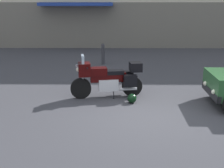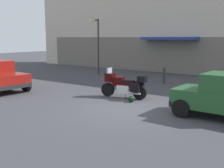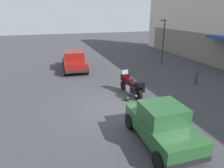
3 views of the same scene
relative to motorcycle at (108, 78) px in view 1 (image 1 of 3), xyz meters
name	(u,v)px [view 1 (image 1 of 3)]	position (x,y,z in m)	size (l,w,h in m)	color
ground_plane	(152,116)	(1.20, -1.60, -0.62)	(80.00, 80.00, 0.00)	#38383D
motorcycle	(108,78)	(0.00, 0.00, 0.00)	(2.25, 0.92, 1.36)	black
helmet	(132,98)	(0.72, -0.55, -0.48)	(0.28, 0.28, 0.28)	black
bollard_curbside	(103,53)	(-0.37, 4.95, -0.10)	(0.16, 0.16, 0.98)	#333338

